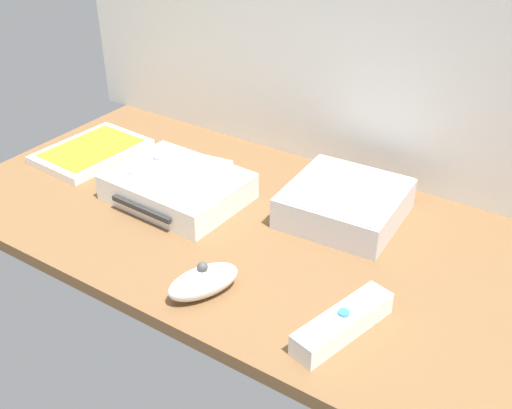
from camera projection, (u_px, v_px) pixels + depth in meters
ground_plane at (256, 232)px, 95.25cm from camera, size 100.00×48.00×2.00cm
game_console at (177, 187)px, 100.54cm from camera, size 21.58×17.10×4.40cm
mini_computer at (345, 203)px, 95.67cm from camera, size 17.97×17.97×5.30cm
game_case at (92, 151)px, 114.69cm from camera, size 14.75×19.80×1.56cm
remote_wand at (343, 323)px, 74.32cm from camera, size 7.15×15.23×3.40cm
remote_nunchuk at (203, 282)px, 80.23cm from camera, size 8.15×10.92×5.10cm
remote_classic_pad at (182, 168)px, 99.42cm from camera, size 15.42×10.03×2.40cm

